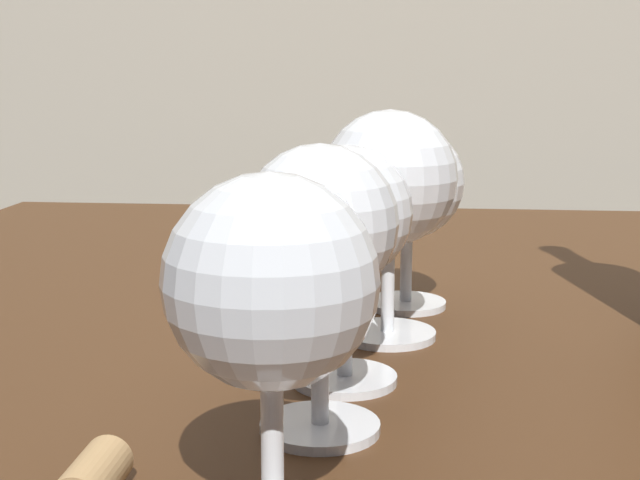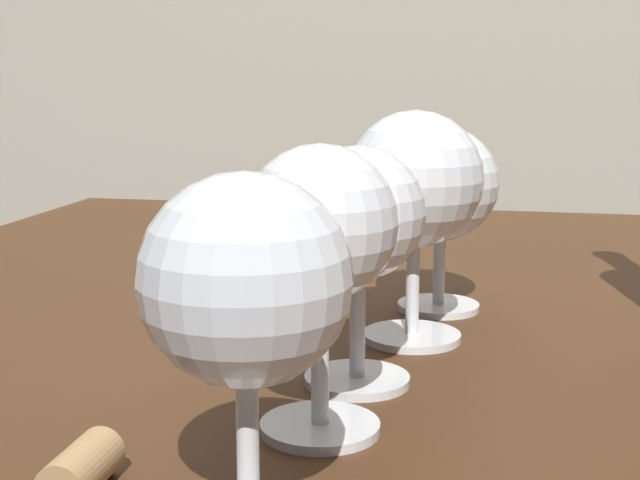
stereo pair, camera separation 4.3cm
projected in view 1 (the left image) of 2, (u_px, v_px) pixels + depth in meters
dining_table at (445, 427)px, 0.72m from camera, size 1.10×0.95×0.77m
wine_glass_rose at (271, 291)px, 0.34m from camera, size 0.08×0.08×0.14m
wine_glass_merlot at (320, 231)px, 0.43m from camera, size 0.08×0.08×0.14m
wine_glass_cabernet at (345, 220)px, 0.50m from camera, size 0.08×0.08×0.14m
wine_glass_chardonnay at (389, 180)px, 0.59m from camera, size 0.09×0.09×0.15m
wine_glass_white at (408, 186)px, 0.67m from camera, size 0.08×0.08×0.14m
cork at (93, 480)px, 0.37m from camera, size 0.02×0.04×0.02m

